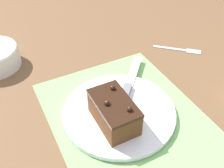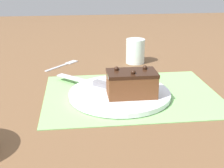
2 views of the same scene
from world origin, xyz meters
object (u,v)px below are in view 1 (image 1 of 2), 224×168
(cake_plate, at_px, (119,112))
(serving_knife, at_px, (128,85))
(dessert_fork, at_px, (181,50))
(chocolate_cake, at_px, (114,112))

(cake_plate, height_order, serving_knife, serving_knife)
(serving_knife, distance_m, dessert_fork, 0.26)
(dessert_fork, bearing_deg, cake_plate, -22.29)
(chocolate_cake, bearing_deg, serving_knife, 134.72)
(chocolate_cake, relative_size, serving_knife, 0.76)
(cake_plate, height_order, dessert_fork, cake_plate)
(dessert_fork, bearing_deg, chocolate_cake, -20.63)
(cake_plate, xyz_separation_m, serving_knife, (-0.06, 0.06, 0.01))
(cake_plate, relative_size, dessert_fork, 2.16)
(cake_plate, xyz_separation_m, dessert_fork, (-0.15, 0.31, -0.01))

